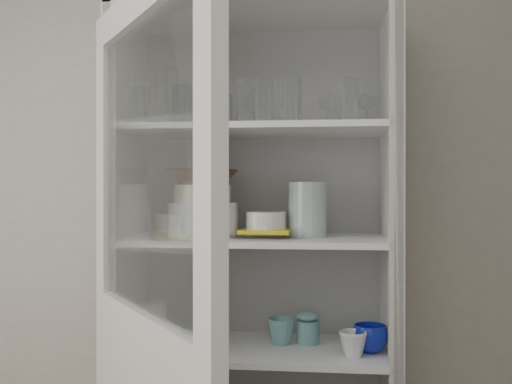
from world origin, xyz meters
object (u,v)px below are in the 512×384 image
Objects in this scene: plate_stack_front at (203,220)px; measuring_cups at (184,345)px; goblet_2 at (327,110)px; mug_teal at (281,331)px; pantry_cabinet at (258,320)px; goblet_0 at (185,109)px; plate_stack_back at (211,219)px; goblet_1 at (253,110)px; cream_bowl at (203,194)px; terracotta_bowl at (203,177)px; goblet_3 at (366,110)px; white_canister at (152,320)px; mug_blue at (370,338)px; white_ramekin at (266,220)px; teal_jar at (308,330)px; grey_bowl_stack at (308,210)px; yellow_trivet at (266,231)px; glass_platter at (266,235)px; mug_white at (353,344)px.

measuring_cups is at bearing -136.96° from plate_stack_front.
goblet_2 reaches higher than mug_teal.
pantry_cabinet reaches higher than measuring_cups.
goblet_0 is 0.81× the size of plate_stack_back.
goblet_0 is at bearing 174.35° from goblet_1.
cream_bowl is at bearing -152.26° from pantry_cabinet.
terracotta_bowl is (-0.45, -0.14, -0.26)m from goblet_2.
goblet_3 is at bearing -3.46° from plate_stack_back.
white_canister is (-0.39, -0.03, -0.81)m from goblet_1.
plate_stack_front is at bearing 162.59° from mug_blue.
white_ramekin is at bearing -59.73° from goblet_1.
goblet_1 is 0.85m from teal_jar.
measuring_cups is at bearing -102.91° from plate_stack_back.
goblet_0 is 1.48× the size of mug_blue.
terracotta_bowl reaches higher than mug_blue.
goblet_1 is at bearing 160.91° from grey_bowl_stack.
measuring_cups is at bearing -163.52° from goblet_3.
yellow_trivet is 0.04m from white_ramekin.
yellow_trivet is 1.78× the size of teal_jar.
measuring_cups is (-0.23, -0.17, -0.86)m from goblet_1.
goblet_0 is 0.46m from plate_stack_front.
white_canister is at bearing 170.56° from glass_platter.
glass_platter reaches higher than white_canister.
cream_bowl is 0.54m from white_canister.
mug_white is at bearing -16.35° from white_ramekin.
goblet_0 is 0.55m from goblet_2.
white_canister is (-0.21, -0.09, -0.39)m from plate_stack_back.
mug_teal is at bearing 157.79° from mug_white.
mug_teal is at bearing 12.30° from terracotta_bowl.
cream_bowl is (-0.60, -0.14, -0.32)m from goblet_3.
plate_stack_back is 0.50m from measuring_cups.
plate_stack_front is 1.14× the size of plate_stack_back.
plate_stack_back is 0.94× the size of terracotta_bowl.
mug_teal is (-0.17, -0.08, -0.83)m from goblet_2.
pantry_cabinet is 20.58× the size of teal_jar.
plate_stack_front reaches higher than white_ramekin.
mug_teal is at bearing -165.88° from goblet_3.
goblet_1 is at bearing 174.88° from mug_teal.
terracotta_bowl is 0.30m from yellow_trivet.
pantry_cabinet is 0.80m from goblet_1.
grey_bowl_stack is at bearing 150.10° from mug_blue.
goblet_0 is at bearing 124.67° from cream_bowl.
yellow_trivet is (-0.22, -0.13, -0.45)m from goblet_2.
plate_stack_front is 1.23× the size of cream_bowl.
teal_jar is at bearing 11.80° from cream_bowl.
terracotta_bowl is 1.62× the size of white_ramekin.
white_ramekin reaches higher than yellow_trivet.
teal_jar is at bearing -9.16° from goblet_1.
teal_jar is (-0.07, -0.06, -0.82)m from goblet_2.
pantry_cabinet is at bearing 113.99° from glass_platter.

